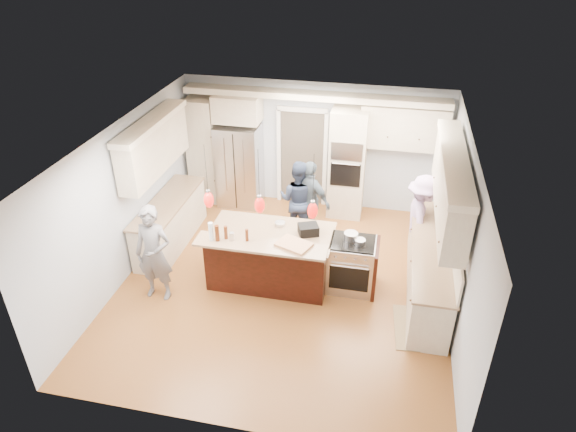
% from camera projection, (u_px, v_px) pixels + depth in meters
% --- Properties ---
extents(ground_plane, '(6.00, 6.00, 0.00)m').
position_uv_depth(ground_plane, '(284.00, 283.00, 8.94)').
color(ground_plane, '#99622A').
rests_on(ground_plane, ground).
extents(room_shell, '(5.54, 6.04, 2.72)m').
position_uv_depth(room_shell, '(283.00, 190.00, 8.02)').
color(room_shell, '#B2BCC6').
rests_on(room_shell, ground).
extents(refrigerator, '(0.90, 0.70, 1.80)m').
position_uv_depth(refrigerator, '(240.00, 166.00, 10.99)').
color(refrigerator, '#B7B7BC').
rests_on(refrigerator, ground).
extents(oven_column, '(0.72, 0.69, 2.30)m').
position_uv_depth(oven_column, '(347.00, 164.00, 10.47)').
color(oven_column, beige).
rests_on(oven_column, ground).
extents(back_upper_cabinets, '(5.30, 0.61, 2.54)m').
position_uv_depth(back_upper_cabinets, '(277.00, 133.00, 10.56)').
color(back_upper_cabinets, beige).
rests_on(back_upper_cabinets, ground).
extents(right_counter_run, '(0.64, 3.10, 2.51)m').
position_uv_depth(right_counter_run, '(436.00, 239.00, 8.22)').
color(right_counter_run, beige).
rests_on(right_counter_run, ground).
extents(left_cabinets, '(0.64, 2.30, 2.51)m').
position_uv_depth(left_cabinets, '(164.00, 195.00, 9.52)').
color(left_cabinets, beige).
rests_on(left_cabinets, ground).
extents(kitchen_island, '(2.10, 1.46, 1.12)m').
position_uv_depth(kitchen_island, '(271.00, 256.00, 8.80)').
color(kitchen_island, black).
rests_on(kitchen_island, ground).
extents(island_range, '(0.82, 0.71, 0.92)m').
position_uv_depth(island_range, '(353.00, 265.00, 8.63)').
color(island_range, '#B7B7BC').
rests_on(island_range, ground).
extents(pendant_lights, '(1.75, 0.15, 1.03)m').
position_uv_depth(pendant_lights, '(260.00, 205.00, 7.64)').
color(pendant_lights, black).
rests_on(pendant_lights, ground).
extents(person_bar_end, '(0.62, 0.42, 1.69)m').
position_uv_depth(person_bar_end, '(154.00, 254.00, 8.23)').
color(person_bar_end, slate).
rests_on(person_bar_end, ground).
extents(person_far_left, '(0.85, 0.71, 1.59)m').
position_uv_depth(person_far_left, '(298.00, 199.00, 9.90)').
color(person_far_left, '#293550').
rests_on(person_far_left, ground).
extents(person_far_right, '(1.01, 0.79, 1.60)m').
position_uv_depth(person_far_right, '(310.00, 200.00, 9.86)').
color(person_far_right, '#455561').
rests_on(person_far_right, ground).
extents(person_range_side, '(0.78, 1.16, 1.66)m').
position_uv_depth(person_range_side, '(421.00, 218.00, 9.22)').
color(person_range_side, '#B495C8').
rests_on(person_range_side, ground).
extents(floor_rug, '(0.78, 1.08, 0.01)m').
position_uv_depth(floor_rug, '(417.00, 328.00, 7.95)').
color(floor_rug, '#9C8755').
rests_on(floor_rug, ground).
extents(water_bottle, '(0.10, 0.10, 0.32)m').
position_uv_depth(water_bottle, '(211.00, 232.00, 7.98)').
color(water_bottle, silver).
rests_on(water_bottle, kitchen_island).
extents(beer_bottle_a, '(0.06, 0.06, 0.23)m').
position_uv_depth(beer_bottle_a, '(226.00, 232.00, 8.05)').
color(beer_bottle_a, '#4C210D').
rests_on(beer_bottle_a, kitchen_island).
extents(beer_bottle_b, '(0.08, 0.08, 0.28)m').
position_uv_depth(beer_bottle_b, '(217.00, 233.00, 7.99)').
color(beer_bottle_b, '#4C210D').
rests_on(beer_bottle_b, kitchen_island).
extents(beer_bottle_c, '(0.06, 0.06, 0.21)m').
position_uv_depth(beer_bottle_c, '(247.00, 235.00, 8.00)').
color(beer_bottle_c, '#4C210D').
rests_on(beer_bottle_c, kitchen_island).
extents(drink_can, '(0.09, 0.09, 0.14)m').
position_uv_depth(drink_can, '(232.00, 236.00, 8.03)').
color(drink_can, '#B7B7BC').
rests_on(drink_can, kitchen_island).
extents(cutting_board, '(0.61, 0.53, 0.04)m').
position_uv_depth(cutting_board, '(294.00, 244.00, 7.92)').
color(cutting_board, tan).
rests_on(cutting_board, kitchen_island).
extents(pot_large, '(0.23, 0.23, 0.13)m').
position_uv_depth(pot_large, '(351.00, 236.00, 8.40)').
color(pot_large, '#B7B7BC').
rests_on(pot_large, island_range).
extents(pot_small, '(0.18, 0.18, 0.09)m').
position_uv_depth(pot_small, '(360.00, 242.00, 8.31)').
color(pot_small, '#B7B7BC').
rests_on(pot_small, island_range).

